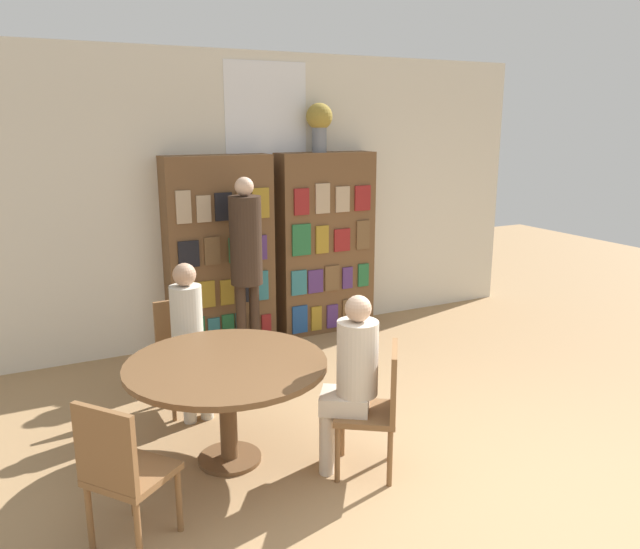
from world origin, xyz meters
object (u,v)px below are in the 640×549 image
object	(u,v)px
chair_near_camera	(121,468)
chair_left_side	(184,348)
flower_vase	(319,122)
bookshelf_right	(325,244)
librarian_standing	(246,250)
seated_reader_left	(189,331)
seated_reader_right	(351,373)
bookshelf_left	(220,254)
chair_far_side	(378,404)
reading_table	(227,376)

from	to	relation	value
chair_near_camera	chair_left_side	bearing A→B (deg)	117.00
chair_near_camera	flower_vase	bearing A→B (deg)	99.55
bookshelf_right	librarian_standing	size ratio (longest dim) A/B	1.10
bookshelf_right	seated_reader_left	distance (m)	2.40
seated_reader_left	seated_reader_right	xyz separation A→B (m)	(0.72, -1.31, 0.00)
bookshelf_left	seated_reader_left	distance (m)	1.60
flower_vase	seated_reader_left	xyz separation A→B (m)	(-1.86, -1.40, -1.60)
chair_left_side	librarian_standing	size ratio (longest dim) A/B	0.49
seated_reader_right	flower_vase	bearing A→B (deg)	11.45
chair_near_camera	chair_left_side	size ratio (longest dim) A/B	1.00
chair_far_side	librarian_standing	bearing A→B (deg)	35.47
bookshelf_right	seated_reader_right	xyz separation A→B (m)	(-1.21, -2.71, -0.29)
librarian_standing	chair_left_side	bearing A→B (deg)	-139.28
bookshelf_right	chair_left_side	bearing A→B (deg)	-147.99
bookshelf_right	flower_vase	size ratio (longest dim) A/B	3.88
reading_table	librarian_standing	bearing A→B (deg)	65.30
bookshelf_left	seated_reader_right	world-z (taller)	bookshelf_left
bookshelf_left	bookshelf_right	distance (m)	1.21
chair_far_side	bookshelf_right	bearing A→B (deg)	13.51
chair_near_camera	chair_left_side	distance (m)	1.82
seated_reader_right	seated_reader_left	bearing A→B (deg)	63.05
seated_reader_right	bookshelf_left	bearing A→B (deg)	34.31
bookshelf_right	chair_near_camera	distance (m)	3.97
bookshelf_left	bookshelf_right	size ratio (longest dim) A/B	1.00
reading_table	chair_near_camera	bearing A→B (deg)	-142.31
reading_table	chair_far_side	xyz separation A→B (m)	(0.84, -0.58, -0.14)
librarian_standing	seated_reader_right	bearing A→B (deg)	-92.62
bookshelf_left	librarian_standing	distance (m)	0.53
bookshelf_right	flower_vase	world-z (taller)	flower_vase
reading_table	chair_near_camera	size ratio (longest dim) A/B	1.54
flower_vase	chair_left_side	distance (m)	2.87
chair_near_camera	librarian_standing	distance (m)	2.91
chair_left_side	chair_far_side	bearing A→B (deg)	117.00
reading_table	bookshelf_right	bearing A→B (deg)	49.46
seated_reader_right	librarian_standing	distance (m)	2.25
seated_reader_left	librarian_standing	size ratio (longest dim) A/B	0.69
chair_near_camera	chair_far_side	size ratio (longest dim) A/B	1.00
flower_vase	librarian_standing	distance (m)	1.66
seated_reader_right	reading_table	bearing A→B (deg)	90.00
flower_vase	chair_near_camera	xyz separation A→B (m)	(-2.65, -2.86, -1.81)
bookshelf_right	librarian_standing	world-z (taller)	bookshelf_right
flower_vase	librarian_standing	size ratio (longest dim) A/B	0.28
reading_table	librarian_standing	xyz separation A→B (m)	(0.80, 1.73, 0.48)
bookshelf_left	chair_near_camera	distance (m)	3.26
flower_vase	librarian_standing	xyz separation A→B (m)	(-1.04, -0.51, -1.19)
seated_reader_left	seated_reader_right	size ratio (longest dim) A/B	1.01
bookshelf_left	seated_reader_right	xyz separation A→B (m)	(0.00, -2.71, -0.29)
reading_table	seated_reader_left	bearing A→B (deg)	91.69
bookshelf_right	flower_vase	xyz separation A→B (m)	(-0.07, 0.00, 1.31)
chair_far_side	bookshelf_left	bearing A→B (deg)	37.33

